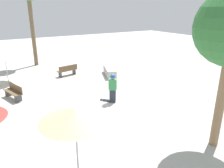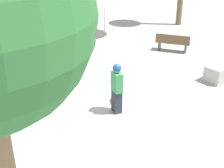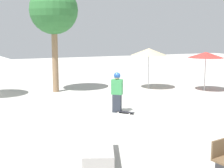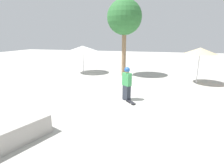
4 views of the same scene
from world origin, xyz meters
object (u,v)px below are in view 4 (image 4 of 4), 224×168
skater_main (127,83)px  shade_umbrella_tan (200,51)px  skateboard (130,101)px  palm_tree_far_back (124,18)px  shade_umbrella_white (83,48)px  concrete_ledge (11,135)px

skater_main → shade_umbrella_tan: 5.97m
skateboard → palm_tree_far_back: bearing=153.7°
skater_main → palm_tree_far_back: (-1.27, 5.48, 3.48)m
shade_umbrella_white → palm_tree_far_back: bearing=-3.1°
shade_umbrella_tan → palm_tree_far_back: (-5.19, 1.15, 2.22)m
skater_main → skateboard: 0.91m
concrete_ledge → shade_umbrella_white: shade_umbrella_white is taller
skater_main → concrete_ledge: size_ratio=0.71×
concrete_ledge → shade_umbrella_white: 10.60m
shade_umbrella_tan → concrete_ledge: bearing=-126.0°
shade_umbrella_tan → shade_umbrella_white: (-8.73, 1.35, -0.08)m
skater_main → concrete_ledge: bearing=-80.6°
skateboard → shade_umbrella_white: 8.06m
shade_umbrella_tan → skater_main: bearing=-132.2°
skateboard → shade_umbrella_tan: 6.28m
palm_tree_far_back → skater_main: bearing=-76.9°
concrete_ledge → shade_umbrella_white: size_ratio=0.92×
skateboard → concrete_ledge: size_ratio=0.32×
shade_umbrella_tan → shade_umbrella_white: 8.84m
shade_umbrella_tan → shade_umbrella_white: size_ratio=0.93×
palm_tree_far_back → concrete_ledge: bearing=-97.0°
shade_umbrella_tan → palm_tree_far_back: bearing=167.5°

